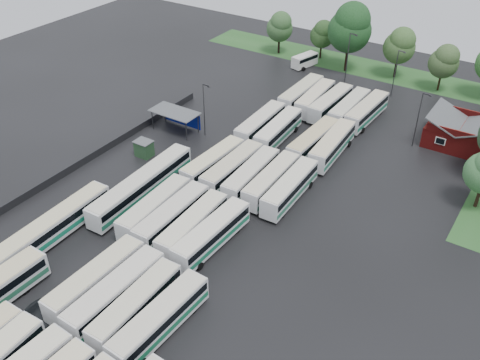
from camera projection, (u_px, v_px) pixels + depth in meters
The scene contains 43 objects.
ground at pixel (175, 236), 67.68m from camera, with size 160.00×160.00×0.00m, color black.
brick_building at pixel (460, 135), 85.42m from camera, with size 10.07×8.60×5.39m.
wash_shed at pixel (176, 114), 88.97m from camera, with size 8.20×4.20×3.58m.
utility_hut at pixel (144, 148), 82.94m from camera, with size 2.70×2.20×2.62m.
grass_strip_north at pixel (378, 70), 111.61m from camera, with size 80.00×10.00×0.01m, color #275522.
west_fence at pixel (95, 154), 82.87m from camera, with size 0.10×50.00×1.20m, color #2D2D30.
bus_r1c1 at pixel (96, 280), 58.63m from camera, with size 2.93×12.85×3.56m.
bus_r1c2 at pixel (116, 293), 57.00m from camera, with size 2.93×12.97×3.60m.
bus_r1c3 at pixel (136, 306), 55.64m from camera, with size 2.84×12.33×3.42m.
bus_r1c4 at pixel (160, 320), 54.02m from camera, with size 3.12×12.71×3.51m.
bus_r2c0 at pixel (155, 208), 69.36m from camera, with size 3.22×12.64×3.49m.
bus_r2c1 at pixel (172, 216), 67.94m from camera, with size 2.89×12.68×3.52m.
bus_r2c2 at pixel (193, 225), 66.47m from camera, with size 3.08×12.46×3.44m.
bus_r2c3 at pixel (212, 234), 65.04m from camera, with size 3.08×12.67×3.50m.
bus_r3c0 at pixel (213, 162), 78.58m from camera, with size 3.17×12.37×3.41m.
bus_r3c1 at pixel (232, 168), 77.17m from camera, with size 2.80×12.62×3.51m.
bus_r3c2 at pixel (251, 175), 75.78m from camera, with size 3.14×12.47×3.44m.
bus_r3c3 at pixel (271, 180), 74.67m from camera, with size 2.94×12.45×3.45m.
bus_r3c4 at pixel (290, 188), 73.15m from camera, with size 3.01×12.59×3.49m.
bus_r4c0 at pixel (260, 124), 88.22m from camera, with size 3.10×12.76×3.53m.
bus_r4c1 at pixel (278, 130), 86.59m from camera, with size 3.22×12.54×3.46m.
bus_r4c3 at pixel (313, 141), 83.69m from camera, with size 3.17×12.63×3.49m.
bus_r4c4 at pixel (332, 145), 82.50m from camera, with size 3.36×12.97×3.58m.
bus_r5c0 at pixel (301, 94), 97.66m from camera, with size 2.76×12.92×3.59m.
bus_r5c1 at pixel (315, 99), 96.19m from camera, with size 3.18×12.47×3.44m.
bus_r5c2 at pixel (330, 103), 94.59m from camera, with size 3.03×12.61×3.49m.
bus_r5c3 at pixel (349, 108), 93.06m from camera, with size 2.72×12.44×3.46m.
bus_r5c4 at pixel (367, 111), 91.98m from camera, with size 3.19×12.76×3.53m.
artic_bus_west_b at pixel (142, 185), 73.57m from camera, with size 3.27×19.31×3.57m.
artic_bus_west_c at pixel (49, 230), 65.77m from camera, with size 3.16×18.74×3.47m.
minibus at pixel (305, 60), 112.45m from camera, with size 3.69×6.40×2.63m.
tree_north_0 at pixel (280, 26), 116.15m from camera, with size 5.74×5.74×9.51m.
tree_north_1 at pixel (323, 34), 114.05m from camera, with size 5.16×5.16×8.55m.
tree_north_2 at pixel (351, 27), 106.08m from camera, with size 8.73×8.73×14.46m.
tree_north_3 at pixel (400, 45), 104.93m from camera, with size 6.33×6.33×10.48m.
tree_north_4 at pixel (445, 61), 100.07m from camera, with size 5.65×5.65×9.36m.
lamp_post_ne at pixel (419, 116), 83.07m from camera, with size 1.44×0.28×9.32m.
lamp_post_nw at pixel (205, 106), 86.07m from camera, with size 1.42×0.28×9.21m.
lamp_post_back_w at pixel (349, 55), 102.96m from camera, with size 1.56×0.30×10.16m.
lamp_post_back_e at pixel (396, 70), 98.34m from camera, with size 1.40×0.27×9.08m.
puddle_0 at pixel (49, 315), 57.00m from camera, with size 5.99×5.99×0.01m, color black.
puddle_2 at pixel (124, 203), 73.41m from camera, with size 4.75×4.75×0.01m, color black.
puddle_3 at pixel (190, 242), 66.82m from camera, with size 3.57×3.57×0.01m, color black.
Camera 1 is at (35.14, -38.96, 44.12)m, focal length 40.00 mm.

